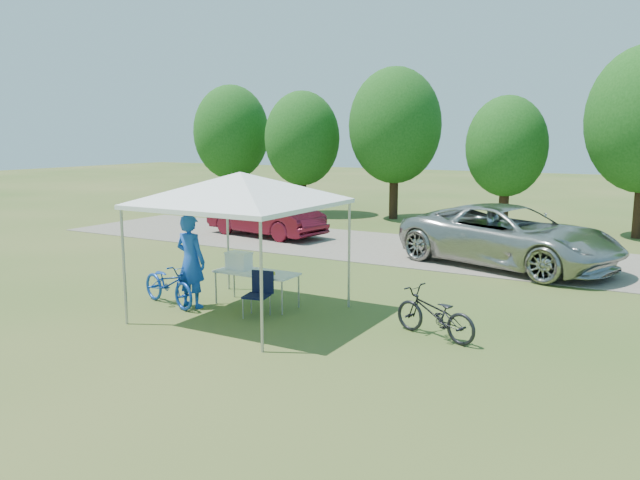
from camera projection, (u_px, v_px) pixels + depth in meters
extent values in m
plane|color=#2D5119|center=(243.00, 315.00, 11.90)|extent=(100.00, 100.00, 0.00)
cube|color=gray|center=(403.00, 249.00, 18.75)|extent=(24.00, 5.00, 0.02)
cylinder|color=#A5A5AA|center=(124.00, 268.00, 11.17)|extent=(0.05, 0.05, 2.10)
cylinder|color=#A5A5AA|center=(261.00, 288.00, 9.70)|extent=(0.05, 0.05, 2.10)
cylinder|color=#A5A5AA|center=(228.00, 243.00, 13.74)|extent=(0.05, 0.05, 2.10)
cylinder|color=#A5A5AA|center=(349.00, 256.00, 12.27)|extent=(0.05, 0.05, 2.10)
cube|color=white|center=(241.00, 204.00, 11.54)|extent=(3.15, 3.15, 0.08)
pyramid|color=white|center=(240.00, 172.00, 11.44)|extent=(4.53, 4.53, 0.55)
cylinder|color=#382314|center=(233.00, 188.00, 29.10)|extent=(0.36, 0.36, 1.89)
ellipsoid|color=#144711|center=(231.00, 132.00, 28.68)|extent=(3.46, 3.46, 4.32)
cylinder|color=#382314|center=(302.00, 194.00, 26.90)|extent=(0.36, 0.36, 1.75)
ellipsoid|color=#144711|center=(302.00, 138.00, 26.51)|extent=(3.20, 3.20, 4.00)
cylinder|color=#382314|center=(394.00, 194.00, 25.44)|extent=(0.36, 0.36, 2.03)
ellipsoid|color=#144711|center=(395.00, 126.00, 24.98)|extent=(3.71, 3.71, 4.64)
cylinder|color=#382314|center=(504.00, 206.00, 23.11)|extent=(0.36, 0.36, 1.61)
ellipsoid|color=#144711|center=(507.00, 146.00, 22.74)|extent=(2.94, 2.94, 3.68)
cylinder|color=#382314|center=(639.00, 207.00, 20.61)|extent=(0.36, 0.36, 2.10)
cube|color=white|center=(257.00, 273.00, 12.46)|extent=(1.70, 0.71, 0.04)
cylinder|color=#A5A5AA|center=(216.00, 288.00, 12.65)|extent=(0.04, 0.04, 0.66)
cylinder|color=#A5A5AA|center=(282.00, 298.00, 11.87)|extent=(0.04, 0.04, 0.66)
cylinder|color=#A5A5AA|center=(234.00, 282.00, 13.17)|extent=(0.04, 0.04, 0.66)
cylinder|color=#A5A5AA|center=(299.00, 291.00, 12.39)|extent=(0.04, 0.04, 0.66)
cube|color=black|center=(256.00, 296.00, 11.71)|extent=(0.52, 0.52, 0.04)
cube|color=black|center=(263.00, 282.00, 11.85)|extent=(0.43, 0.13, 0.44)
cylinder|color=#A5A5AA|center=(242.00, 308.00, 11.67)|extent=(0.02, 0.02, 0.39)
cylinder|color=#A5A5AA|center=(259.00, 311.00, 11.48)|extent=(0.02, 0.02, 0.39)
cylinder|color=#A5A5AA|center=(254.00, 303.00, 12.00)|extent=(0.02, 0.02, 0.39)
cylinder|color=#A5A5AA|center=(271.00, 306.00, 11.82)|extent=(0.02, 0.02, 0.39)
cube|color=white|center=(239.00, 262.00, 12.64)|extent=(0.47, 0.31, 0.31)
cube|color=white|center=(239.00, 253.00, 12.62)|extent=(0.49, 0.33, 0.04)
cylinder|color=gold|center=(273.00, 273.00, 12.20)|extent=(0.07, 0.07, 0.06)
imported|color=blue|center=(191.00, 261.00, 12.33)|extent=(0.69, 0.47, 1.87)
imported|color=#123B9E|center=(168.00, 284.00, 12.54)|extent=(1.78, 1.01, 0.89)
imported|color=black|center=(434.00, 314.00, 10.51)|extent=(1.70, 1.01, 0.84)
imported|color=#AEAEAA|center=(509.00, 236.00, 16.15)|extent=(6.23, 4.24, 1.59)
imported|color=#570E1B|center=(266.00, 215.00, 21.04)|extent=(4.50, 2.15, 1.42)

